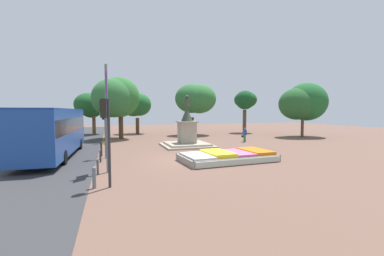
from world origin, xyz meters
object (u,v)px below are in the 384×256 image
at_px(city_bus, 54,129).
at_px(kerb_bollard_mid_b, 100,156).
at_px(banner_pole, 107,112).
at_px(flower_planter, 229,157).
at_px(traffic_light_far_corner, 105,122).
at_px(kerb_bollard_north, 101,149).
at_px(traffic_light_near_crossing, 106,126).
at_px(kerb_bollard_south, 94,177).
at_px(kerb_bollard_mid_a, 98,166).
at_px(statue_monument, 187,135).
at_px(pedestrian_with_handbag, 245,134).
at_px(traffic_light_mid_block, 104,121).

height_order(city_bus, kerb_bollard_mid_b, city_bus).
bearing_deg(city_bus, banner_pole, -58.72).
bearing_deg(flower_planter, traffic_light_far_corner, 123.49).
xyz_separation_m(kerb_bollard_mid_b, kerb_bollard_north, (-0.01, 2.30, 0.14)).
xyz_separation_m(traffic_light_near_crossing, kerb_bollard_mid_b, (-0.46, 5.86, -2.23)).
bearing_deg(kerb_bollard_south, kerb_bollard_north, 89.58).
bearing_deg(banner_pole, kerb_bollard_mid_a, -150.32).
height_order(banner_pole, kerb_bollard_mid_a, banner_pole).
relative_size(statue_monument, kerb_bollard_north, 4.50).
height_order(kerb_bollard_south, kerb_bollard_mid_a, kerb_bollard_south).
distance_m(traffic_light_far_corner, kerb_bollard_south, 15.76).
distance_m(city_bus, kerb_bollard_mid_b, 4.63).
distance_m(banner_pole, kerb_bollard_mid_b, 4.10).
bearing_deg(pedestrian_with_handbag, traffic_light_far_corner, 168.72).
xyz_separation_m(statue_monument, city_bus, (-10.62, -2.59, 0.91)).
relative_size(city_bus, kerb_bollard_mid_a, 14.47).
bearing_deg(traffic_light_mid_block, kerb_bollard_north, 104.16).
relative_size(traffic_light_near_crossing, banner_pole, 0.66).
distance_m(city_bus, kerb_bollard_mid_a, 7.17).
relative_size(traffic_light_far_corner, city_bus, 0.29).
bearing_deg(traffic_light_near_crossing, kerb_bollard_mid_a, 100.75).
bearing_deg(banner_pole, kerb_bollard_north, 95.18).
bearing_deg(banner_pole, pedestrian_with_handbag, 35.78).
bearing_deg(banner_pole, flower_planter, 6.70).
bearing_deg(kerb_bollard_mid_a, banner_pole, 29.68).
xyz_separation_m(statue_monument, traffic_light_far_corner, (-7.34, 4.25, 1.17)).
bearing_deg(traffic_light_near_crossing, city_bus, 112.22).
bearing_deg(kerb_bollard_south, traffic_light_mid_block, 87.73).
xyz_separation_m(traffic_light_near_crossing, pedestrian_with_handbag, (13.86, 12.86, -1.80)).
bearing_deg(kerb_bollard_mid_a, kerb_bollard_mid_b, 89.46).
bearing_deg(statue_monument, traffic_light_mid_block, -149.95).
height_order(statue_monument, kerb_bollard_mid_a, statue_monument).
relative_size(flower_planter, traffic_light_mid_block, 1.67).
xyz_separation_m(traffic_light_far_corner, kerb_bollard_mid_a, (-0.15, -13.10, -1.83)).
bearing_deg(flower_planter, kerb_bollard_mid_a, -171.71).
distance_m(statue_monument, city_bus, 10.96).
bearing_deg(pedestrian_with_handbag, city_bus, -167.10).
distance_m(traffic_light_far_corner, pedestrian_with_handbag, 14.54).
height_order(city_bus, kerb_bollard_south, city_bus).
height_order(traffic_light_near_crossing, kerb_bollard_mid_b, traffic_light_near_crossing).
distance_m(traffic_light_near_crossing, city_bus, 9.59).
relative_size(banner_pole, kerb_bollard_mid_a, 7.34).
xyz_separation_m(traffic_light_far_corner, pedestrian_with_handbag, (14.20, -2.83, -1.40)).
bearing_deg(flower_planter, kerb_bollard_south, -155.20).
bearing_deg(banner_pole, traffic_light_mid_block, 93.29).
relative_size(statue_monument, banner_pole, 0.83).
bearing_deg(traffic_light_near_crossing, flower_planter, 26.54).
relative_size(traffic_light_near_crossing, city_bus, 0.34).
bearing_deg(traffic_light_mid_block, statue_monument, 30.05).
relative_size(kerb_bollard_south, kerb_bollard_mid_a, 1.20).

